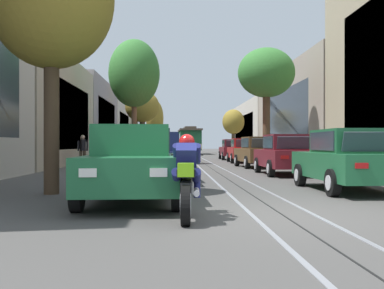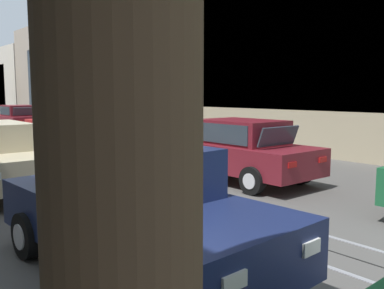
{
  "view_description": "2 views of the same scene",
  "coord_description": "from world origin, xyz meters",
  "px_view_note": "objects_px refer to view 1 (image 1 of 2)",
  "views": [
    {
      "loc": [
        -1.84,
        -7.71,
        1.2
      ],
      "look_at": [
        -0.42,
        28.95,
        1.18
      ],
      "focal_mm": 42.87,
      "sensor_mm": 36.0,
      "label": 1
    },
    {
      "loc": [
        -5.27,
        2.62,
        2.24
      ],
      "look_at": [
        1.68,
        10.95,
        0.94
      ],
      "focal_mm": 39.7,
      "sensor_mm": 36.0,
      "label": 2
    }
  ],
  "objects_px": {
    "parked_car_green_near_left": "(132,164)",
    "parked_car_green_near_right": "(349,160)",
    "parked_car_maroon_second_right": "(286,154)",
    "street_tree_kerb_right_mid": "(233,122)",
    "parked_car_teal_sixth_left": "(165,149)",
    "parked_car_navy_second_left": "(154,157)",
    "parked_car_green_fifth_left": "(161,150)",
    "parked_car_beige_mid_left": "(156,153)",
    "parked_car_maroon_fifth_right": "(233,149)",
    "street_tree_kerb_left_second": "(134,74)",
    "parked_car_red_fourth_right": "(244,150)",
    "street_tree_kerb_left_mid": "(142,108)",
    "street_tree_kerb_left_near": "(51,1)",
    "motorcycle_with_rider": "(187,178)",
    "parked_car_brown_mid_right": "(259,152)",
    "street_tree_kerb_left_fourth": "(155,119)",
    "cable_car_trolley": "(189,140)",
    "street_tree_kerb_right_second": "(266,74)",
    "parked_car_red_fourth_left": "(158,151)",
    "pedestrian_on_left_pavement": "(82,149)"
  },
  "relations": [
    {
      "from": "parked_car_green_near_left",
      "to": "parked_car_green_near_right",
      "type": "xyz_separation_m",
      "value": [
        5.36,
        2.1,
        0.0
      ]
    },
    {
      "from": "parked_car_maroon_second_right",
      "to": "street_tree_kerb_right_mid",
      "type": "relative_size",
      "value": 0.85
    },
    {
      "from": "parked_car_green_near_left",
      "to": "parked_car_teal_sixth_left",
      "type": "relative_size",
      "value": 0.99
    },
    {
      "from": "parked_car_navy_second_left",
      "to": "parked_car_green_fifth_left",
      "type": "height_order",
      "value": "same"
    },
    {
      "from": "parked_car_beige_mid_left",
      "to": "parked_car_maroon_fifth_right",
      "type": "height_order",
      "value": "same"
    },
    {
      "from": "parked_car_green_near_left",
      "to": "street_tree_kerb_left_second",
      "type": "bearing_deg",
      "value": 94.88
    },
    {
      "from": "parked_car_green_fifth_left",
      "to": "parked_car_red_fourth_right",
      "type": "bearing_deg",
      "value": -17.85
    },
    {
      "from": "parked_car_beige_mid_left",
      "to": "street_tree_kerb_left_mid",
      "type": "relative_size",
      "value": 0.71
    },
    {
      "from": "street_tree_kerb_left_near",
      "to": "street_tree_kerb_left_mid",
      "type": "bearing_deg",
      "value": 90.03
    },
    {
      "from": "street_tree_kerb_left_second",
      "to": "street_tree_kerb_right_mid",
      "type": "distance_m",
      "value": 25.07
    },
    {
      "from": "street_tree_kerb_right_mid",
      "to": "motorcycle_with_rider",
      "type": "distance_m",
      "value": 44.28
    },
    {
      "from": "parked_car_green_fifth_left",
      "to": "street_tree_kerb_left_second",
      "type": "distance_m",
      "value": 6.13
    },
    {
      "from": "parked_car_green_fifth_left",
      "to": "parked_car_brown_mid_right",
      "type": "height_order",
      "value": "same"
    },
    {
      "from": "parked_car_navy_second_left",
      "to": "street_tree_kerb_left_second",
      "type": "distance_m",
      "value": 13.95
    },
    {
      "from": "parked_car_teal_sixth_left",
      "to": "street_tree_kerb_left_second",
      "type": "height_order",
      "value": "street_tree_kerb_left_second"
    },
    {
      "from": "parked_car_beige_mid_left",
      "to": "street_tree_kerb_left_second",
      "type": "xyz_separation_m",
      "value": [
        -1.62,
        7.24,
        4.67
      ]
    },
    {
      "from": "parked_car_maroon_second_right",
      "to": "motorcycle_with_rider",
      "type": "xyz_separation_m",
      "value": [
        -4.2,
        -10.43,
        -0.15
      ]
    },
    {
      "from": "parked_car_beige_mid_left",
      "to": "street_tree_kerb_left_second",
      "type": "distance_m",
      "value": 8.76
    },
    {
      "from": "street_tree_kerb_left_near",
      "to": "parked_car_green_fifth_left",
      "type": "bearing_deg",
      "value": 84.32
    },
    {
      "from": "street_tree_kerb_left_fourth",
      "to": "street_tree_kerb_right_mid",
      "type": "xyz_separation_m",
      "value": [
        9.11,
        -7.0,
        -0.76
      ]
    },
    {
      "from": "street_tree_kerb_right_mid",
      "to": "cable_car_trolley",
      "type": "bearing_deg",
      "value": 136.52
    },
    {
      "from": "parked_car_maroon_second_right",
      "to": "motorcycle_with_rider",
      "type": "relative_size",
      "value": 2.2
    },
    {
      "from": "parked_car_red_fourth_right",
      "to": "street_tree_kerb_right_second",
      "type": "distance_m",
      "value": 5.45
    },
    {
      "from": "parked_car_maroon_second_right",
      "to": "parked_car_red_fourth_left",
      "type": "bearing_deg",
      "value": 123.35
    },
    {
      "from": "parked_car_green_near_left",
      "to": "cable_car_trolley",
      "type": "height_order",
      "value": "cable_car_trolley"
    },
    {
      "from": "cable_car_trolley",
      "to": "parked_car_green_near_left",
      "type": "bearing_deg",
      "value": -93.35
    },
    {
      "from": "parked_car_green_near_right",
      "to": "cable_car_trolley",
      "type": "distance_m",
      "value": 44.15
    },
    {
      "from": "parked_car_green_near_right",
      "to": "street_tree_kerb_right_second",
      "type": "xyz_separation_m",
      "value": [
        1.71,
        18.97,
        5.12
      ]
    },
    {
      "from": "street_tree_kerb_right_second",
      "to": "parked_car_beige_mid_left",
      "type": "bearing_deg",
      "value": -125.04
    },
    {
      "from": "street_tree_kerb_right_mid",
      "to": "pedestrian_on_left_pavement",
      "type": "height_order",
      "value": "street_tree_kerb_right_mid"
    },
    {
      "from": "parked_car_navy_second_left",
      "to": "parked_car_beige_mid_left",
      "type": "distance_m",
      "value": 5.78
    },
    {
      "from": "street_tree_kerb_right_mid",
      "to": "parked_car_red_fourth_left",
      "type": "bearing_deg",
      "value": -106.59
    },
    {
      "from": "parked_car_red_fourth_right",
      "to": "street_tree_kerb_left_near",
      "type": "distance_m",
      "value": 20.44
    },
    {
      "from": "parked_car_green_near_left",
      "to": "parked_car_red_fourth_right",
      "type": "xyz_separation_m",
      "value": [
        5.41,
        20.25,
        0.0
      ]
    },
    {
      "from": "street_tree_kerb_right_mid",
      "to": "parked_car_red_fourth_right",
      "type": "bearing_deg",
      "value": -95.56
    },
    {
      "from": "parked_car_maroon_second_right",
      "to": "street_tree_kerb_right_second",
      "type": "xyz_separation_m",
      "value": [
        1.79,
        12.72,
        5.12
      ]
    },
    {
      "from": "parked_car_maroon_fifth_right",
      "to": "motorcycle_with_rider",
      "type": "bearing_deg",
      "value": -98.79
    },
    {
      "from": "parked_car_red_fourth_left",
      "to": "parked_car_teal_sixth_left",
      "type": "distance_m",
      "value": 10.95
    },
    {
      "from": "street_tree_kerb_left_second",
      "to": "street_tree_kerb_left_fourth",
      "type": "height_order",
      "value": "street_tree_kerb_left_second"
    },
    {
      "from": "parked_car_red_fourth_left",
      "to": "parked_car_red_fourth_right",
      "type": "bearing_deg",
      "value": 35.29
    },
    {
      "from": "street_tree_kerb_left_second",
      "to": "parked_car_navy_second_left",
      "type": "bearing_deg",
      "value": -82.2
    },
    {
      "from": "street_tree_kerb_left_fourth",
      "to": "street_tree_kerb_right_second",
      "type": "bearing_deg",
      "value": -72.52
    },
    {
      "from": "parked_car_maroon_second_right",
      "to": "parked_car_green_near_left",
      "type": "bearing_deg",
      "value": -122.25
    },
    {
      "from": "parked_car_green_near_left",
      "to": "parked_car_green_near_right",
      "type": "height_order",
      "value": "same"
    },
    {
      "from": "parked_car_brown_mid_right",
      "to": "cable_car_trolley",
      "type": "distance_m",
      "value": 32.29
    },
    {
      "from": "street_tree_kerb_left_second",
      "to": "street_tree_kerb_left_fourth",
      "type": "xyz_separation_m",
      "value": [
        -0.06,
        30.31,
        -1.03
      ]
    },
    {
      "from": "parked_car_green_near_left",
      "to": "parked_car_green_near_right",
      "type": "distance_m",
      "value": 5.75
    },
    {
      "from": "parked_car_green_near_right",
      "to": "street_tree_kerb_left_fourth",
      "type": "relative_size",
      "value": 0.64
    },
    {
      "from": "parked_car_maroon_fifth_right",
      "to": "street_tree_kerb_right_mid",
      "type": "bearing_deg",
      "value": 82.46
    },
    {
      "from": "parked_car_maroon_second_right",
      "to": "pedestrian_on_left_pavement",
      "type": "relative_size",
      "value": 2.66
    }
  ]
}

